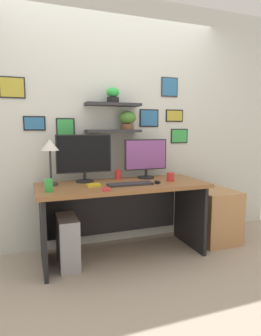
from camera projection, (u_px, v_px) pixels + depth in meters
ground_plane at (123, 255)px, 2.94m from camera, size 8.00×8.00×0.00m
back_wall_assembly at (110, 123)px, 3.16m from camera, size 4.40×0.24×2.70m
desk at (121, 202)px, 2.92m from camera, size 1.67×0.68×0.75m
monitor_left at (84, 156)px, 2.89m from camera, size 0.56×0.18×0.48m
monitor_right at (146, 157)px, 3.12m from camera, size 0.48×0.18×0.43m
keyboard at (130, 184)px, 2.75m from camera, size 0.44×0.14×0.02m
computer_mouse at (157, 182)px, 2.83m from camera, size 0.06×0.09×0.03m
desk_lamp at (50, 150)px, 2.69m from camera, size 0.17×0.17×0.44m
cell_phone at (106, 189)px, 2.53m from camera, size 0.11×0.15×0.01m
coffee_mug at (170, 177)px, 2.97m from camera, size 0.08×0.08×0.09m
pen_cup at (118, 174)px, 3.08m from camera, size 0.07×0.07×0.10m
scissors_tray at (94, 185)px, 2.69m from camera, size 0.13×0.09×0.02m
water_cup at (49, 185)px, 2.45m from camera, size 0.07×0.07×0.11m
drawer_cabinet at (214, 216)px, 3.28m from camera, size 0.44×0.50×0.60m
computer_tower_left at (68, 241)px, 2.70m from camera, size 0.18×0.40×0.47m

